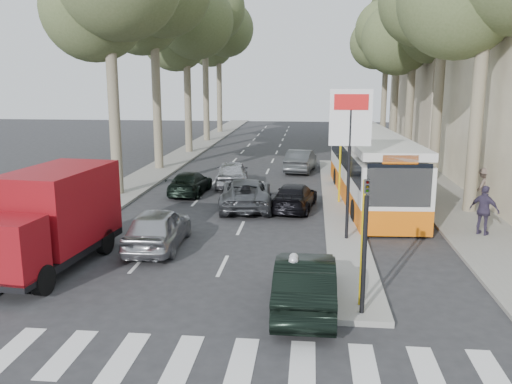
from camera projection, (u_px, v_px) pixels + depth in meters
ground at (242, 291)px, 15.56m from camera, size 120.00×120.00×0.00m
sidewalk_right at (405, 161)px, 39.00m from camera, size 3.20×70.00×0.12m
median_left at (188, 152)px, 43.58m from camera, size 2.40×64.00×0.12m
traffic_island at (339, 203)px, 25.92m from camera, size 1.50×26.00×0.16m
building_far at (476, 52)px, 45.41m from camera, size 11.00×20.00×16.00m
billboard at (350, 143)px, 19.32m from camera, size 1.50×12.10×5.60m
traffic_light_island at (366, 224)px, 13.25m from camera, size 0.16×0.41×3.60m
tree_l_c at (188, 23)px, 41.58m from camera, size 7.40×7.20×13.71m
tree_l_d at (206, 12)px, 49.01m from camera, size 7.40×7.20×15.66m
tree_l_e at (220, 31)px, 57.02m from camera, size 7.40×7.20×14.49m
tree_r_c at (416, 23)px, 38.03m from camera, size 7.40×7.20×13.32m
tree_r_d at (401, 15)px, 45.51m from camera, size 7.40×7.20×14.88m
tree_r_e at (388, 31)px, 53.43m from camera, size 7.40×7.20×14.10m
silver_hatchback at (158, 228)px, 19.31m from camera, size 1.85×4.40×1.49m
dark_hatchback at (305, 282)px, 14.25m from camera, size 1.55×4.43×1.46m
queue_car_a at (246, 193)px, 25.21m from camera, size 2.78×5.18×1.38m
queue_car_b at (295, 197)px, 24.89m from camera, size 2.23×4.36×1.21m
queue_car_c at (232, 173)px, 30.19m from camera, size 2.16×4.45×1.46m
queue_car_d at (301, 161)px, 34.87m from camera, size 2.10×4.52×1.43m
queue_car_e at (190, 183)px, 28.19m from camera, size 1.81×4.15×1.19m
red_truck at (51, 217)px, 17.16m from camera, size 2.76×6.05×3.13m
city_bus at (371, 167)px, 26.20m from camera, size 3.43×12.68×3.31m
motorcycle at (293, 286)px, 13.99m from camera, size 0.68×1.89×1.61m
pedestrian_near at (484, 210)px, 20.46m from camera, size 1.21×1.11×1.90m
pedestrian_far at (483, 186)px, 25.41m from camera, size 1.15×1.12×1.72m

